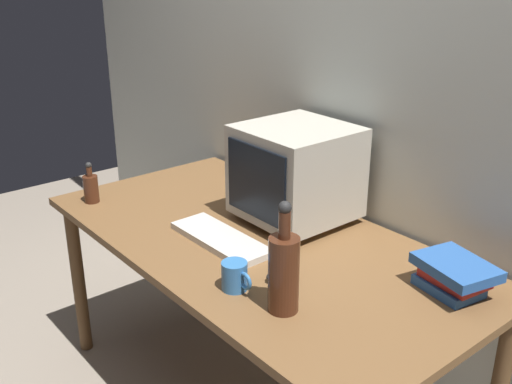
% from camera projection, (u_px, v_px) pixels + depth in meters
% --- Properties ---
extents(back_wall, '(4.00, 0.08, 2.50)m').
position_uv_depth(back_wall, '(356.00, 82.00, 2.24)').
color(back_wall, beige).
rests_on(back_wall, ground).
extents(desk, '(1.70, 0.86, 0.75)m').
position_uv_depth(desk, '(256.00, 258.00, 2.17)').
color(desk, brown).
rests_on(desk, ground).
extents(crt_monitor, '(0.38, 0.39, 0.37)m').
position_uv_depth(crt_monitor, '(296.00, 173.00, 2.22)').
color(crt_monitor, '#B2AD9E').
rests_on(crt_monitor, desk).
extents(keyboard, '(0.42, 0.15, 0.02)m').
position_uv_depth(keyboard, '(221.00, 239.00, 2.11)').
color(keyboard, beige).
rests_on(keyboard, desk).
extents(computer_mouse, '(0.07, 0.11, 0.04)m').
position_uv_depth(computer_mouse, '(281.00, 275.00, 1.86)').
color(computer_mouse, black).
rests_on(computer_mouse, desk).
extents(bottle_tall, '(0.09, 0.09, 0.34)m').
position_uv_depth(bottle_tall, '(284.00, 271.00, 1.66)').
color(bottle_tall, '#472314').
rests_on(bottle_tall, desk).
extents(bottle_short, '(0.06, 0.06, 0.17)m').
position_uv_depth(bottle_short, '(91.00, 187.00, 2.43)').
color(bottle_short, '#472314').
rests_on(bottle_short, desk).
extents(book_stack, '(0.26, 0.22, 0.10)m').
position_uv_depth(book_stack, '(454.00, 275.00, 1.78)').
color(book_stack, '#28569E').
rests_on(book_stack, desk).
extents(mug, '(0.12, 0.08, 0.09)m').
position_uv_depth(mug, '(235.00, 276.00, 1.80)').
color(mug, '#3370B2').
rests_on(mug, desk).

